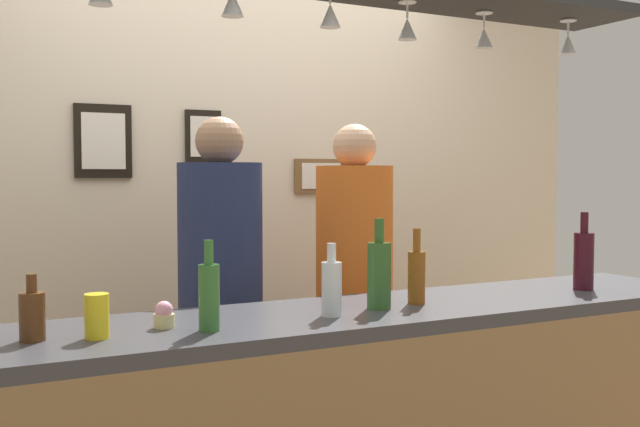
% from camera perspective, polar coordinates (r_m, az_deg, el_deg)
% --- Properties ---
extents(back_wall, '(4.40, 0.06, 2.60)m').
position_cam_1_polar(back_wall, '(3.78, -6.93, 1.27)').
color(back_wall, beige).
rests_on(back_wall, ground_plane).
extents(bar_counter, '(2.70, 0.55, 0.97)m').
position_cam_1_polar(bar_counter, '(2.46, 6.63, -14.88)').
color(bar_counter, '#38383D').
rests_on(bar_counter, ground_plane).
extents(hanging_wineglass_left, '(0.07, 0.07, 0.13)m').
position_cam_1_polar(hanging_wineglass_left, '(2.31, -6.78, 15.91)').
color(hanging_wineglass_left, silver).
rests_on(hanging_wineglass_left, overhead_glass_rack).
extents(hanging_wineglass_center_left, '(0.07, 0.07, 0.13)m').
position_cam_1_polar(hanging_wineglass_center_left, '(2.45, 0.79, 15.14)').
color(hanging_wineglass_center_left, silver).
rests_on(hanging_wineglass_center_left, overhead_glass_rack).
extents(hanging_wineglass_center, '(0.07, 0.07, 0.13)m').
position_cam_1_polar(hanging_wineglass_center, '(2.68, 6.75, 14.07)').
color(hanging_wineglass_center, silver).
rests_on(hanging_wineglass_center, overhead_glass_rack).
extents(hanging_wineglass_center_right, '(0.07, 0.07, 0.13)m').
position_cam_1_polar(hanging_wineglass_center_right, '(2.90, 12.54, 13.18)').
color(hanging_wineglass_center_right, silver).
rests_on(hanging_wineglass_center_right, overhead_glass_rack).
extents(hanging_wineglass_right, '(0.07, 0.07, 0.13)m').
position_cam_1_polar(hanging_wineglass_right, '(3.13, 18.60, 12.35)').
color(hanging_wineglass_right, silver).
rests_on(hanging_wineglass_right, overhead_glass_rack).
extents(person_left_navy_shirt, '(0.34, 0.34, 1.65)m').
position_cam_1_polar(person_left_navy_shirt, '(3.01, -7.69, -5.09)').
color(person_left_navy_shirt, '#2D334C').
rests_on(person_left_navy_shirt, ground_plane).
extents(person_right_orange_shirt, '(0.34, 0.34, 1.64)m').
position_cam_1_polar(person_right_orange_shirt, '(3.27, 2.66, -4.54)').
color(person_right_orange_shirt, '#2D334C').
rests_on(person_right_orange_shirt, ground_plane).
extents(bottle_soda_clear, '(0.06, 0.06, 0.23)m').
position_cam_1_polar(bottle_soda_clear, '(2.32, 0.90, -5.69)').
color(bottle_soda_clear, silver).
rests_on(bottle_soda_clear, bar_counter).
extents(bottle_champagne_green, '(0.08, 0.08, 0.30)m').
position_cam_1_polar(bottle_champagne_green, '(2.45, 4.58, -4.62)').
color(bottle_champagne_green, '#2D5623').
rests_on(bottle_champagne_green, bar_counter).
extents(bottle_beer_amber_tall, '(0.06, 0.06, 0.26)m').
position_cam_1_polar(bottle_beer_amber_tall, '(2.56, 7.47, -4.72)').
color(bottle_beer_amber_tall, brown).
rests_on(bottle_beer_amber_tall, bar_counter).
extents(bottle_beer_green_import, '(0.06, 0.06, 0.26)m').
position_cam_1_polar(bottle_beer_green_import, '(2.13, -8.57, -6.23)').
color(bottle_beer_green_import, '#336B2D').
rests_on(bottle_beer_green_import, bar_counter).
extents(bottle_beer_brown_stubby, '(0.07, 0.07, 0.18)m').
position_cam_1_polar(bottle_beer_brown_stubby, '(2.13, -21.34, -7.29)').
color(bottle_beer_brown_stubby, '#512D14').
rests_on(bottle_beer_brown_stubby, bar_counter).
extents(bottle_wine_dark_red, '(0.08, 0.08, 0.30)m').
position_cam_1_polar(bottle_wine_dark_red, '(3.02, 19.70, -3.34)').
color(bottle_wine_dark_red, '#380F19').
rests_on(bottle_wine_dark_red, bar_counter).
extents(drink_can, '(0.07, 0.07, 0.12)m').
position_cam_1_polar(drink_can, '(2.10, -16.86, -7.59)').
color(drink_can, yellow).
rests_on(drink_can, bar_counter).
extents(cupcake, '(0.06, 0.06, 0.08)m').
position_cam_1_polar(cupcake, '(2.20, -11.96, -7.71)').
color(cupcake, beige).
rests_on(cupcake, bar_counter).
extents(picture_frame_crest, '(0.18, 0.02, 0.26)m').
position_cam_1_polar(picture_frame_crest, '(3.69, -9.00, 5.88)').
color(picture_frame_crest, black).
rests_on(picture_frame_crest, back_wall).
extents(picture_frame_lower_pair, '(0.30, 0.02, 0.18)m').
position_cam_1_polar(picture_frame_lower_pair, '(3.93, 0.04, 2.92)').
color(picture_frame_lower_pair, brown).
rests_on(picture_frame_lower_pair, back_wall).
extents(picture_frame_caricature, '(0.26, 0.02, 0.34)m').
position_cam_1_polar(picture_frame_caricature, '(3.57, -16.40, 5.38)').
color(picture_frame_caricature, black).
rests_on(picture_frame_caricature, back_wall).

